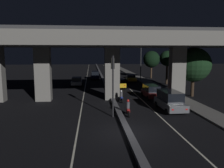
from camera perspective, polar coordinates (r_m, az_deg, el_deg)
name	(u,v)px	position (r m, az deg, el deg)	size (l,w,h in m)	color
ground_plane	(127,132)	(16.08, 4.02, -12.49)	(200.00, 200.00, 0.00)	black
lane_line_left_inner	(87,78)	(50.18, -6.63, 1.50)	(0.12, 126.00, 0.00)	beige
lane_line_right_inner	(118,78)	(50.54, 1.52, 1.60)	(0.12, 126.00, 0.00)	beige
median_divider	(102,78)	(50.22, -2.54, 1.71)	(0.49, 126.00, 0.27)	#4C4C51
sidewalk_right	(146,81)	(44.57, 8.75, 0.74)	(2.31, 126.00, 0.14)	#5B5956
elevated_overpass	(109,44)	(26.50, -0.79, 10.48)	(33.27, 9.67, 8.82)	slate
traffic_light_left_of_median	(113,76)	(19.07, 0.22, 2.18)	(0.30, 0.49, 5.44)	black
street_lamp	(139,56)	(46.15, 7.11, 7.28)	(2.71, 0.32, 8.63)	#2D2D30
car_grey_lead	(170,100)	(22.48, 14.89, -4.14)	(2.09, 4.62, 1.93)	#515459
car_dark_red_second	(151,91)	(27.98, 10.24, -1.89)	(1.96, 4.01, 1.67)	#591414
car_taxi_yellow_third	(119,83)	(35.73, 1.82, 0.19)	(1.98, 4.07, 1.50)	gold
car_taxi_yellow_fourth	(131,78)	(43.60, 4.96, 1.50)	(1.99, 4.05, 1.41)	gold
car_silver_lead_oncoming	(77,81)	(38.72, -9.17, 0.72)	(1.99, 3.97, 1.50)	gray
car_dark_blue_second_oncoming	(95,75)	(47.86, -4.48, 2.36)	(1.94, 4.60, 1.78)	#141938
motorcycle_red_filtering_near	(128,109)	(20.03, 4.19, -6.45)	(0.33, 1.81, 1.50)	black
motorcycle_blue_filtering_mid	(121,97)	(25.46, 2.43, -3.39)	(0.33, 1.78, 1.40)	black
motorcycle_black_filtering_far	(113,87)	(32.88, 0.35, -0.82)	(0.33, 1.96, 1.37)	black
pedestrian_on_sidewalk	(179,89)	(29.04, 16.99, -1.38)	(0.31, 0.31, 1.81)	black
roadside_tree_kerbside_near	(194,65)	(30.31, 20.52, 4.71)	(4.44, 4.44, 6.39)	#2D2116
roadside_tree_kerbside_mid	(167,59)	(41.21, 14.25, 6.40)	(2.80, 2.80, 6.12)	#2D2116
roadside_tree_kerbside_far	(152,59)	(50.68, 10.28, 6.36)	(3.77, 3.77, 6.20)	#38281C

